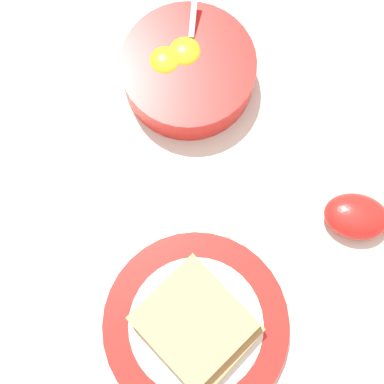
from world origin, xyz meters
name	(u,v)px	position (x,y,z in m)	size (l,w,h in m)	color
ground_plane	(159,239)	(0.00, 0.00, 0.00)	(3.00, 3.00, 0.00)	silver
egg_bowl	(188,70)	(0.21, 0.05, 0.03)	(0.17, 0.17, 0.08)	red
toast_plate	(196,325)	(-0.08, -0.08, 0.01)	(0.22, 0.22, 0.02)	red
toast_sandwich	(196,325)	(-0.08, -0.08, 0.03)	(0.14, 0.15, 0.04)	tan
soup_spoon	(366,218)	(0.11, -0.23, 0.02)	(0.07, 0.17, 0.04)	red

